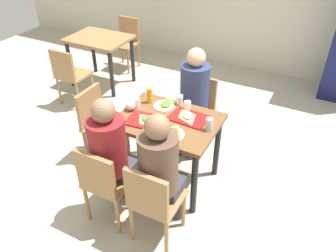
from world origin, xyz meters
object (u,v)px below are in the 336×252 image
(tray_red_near, at_px, (146,121))
(pizza_slice_b, at_px, (187,115))
(plastic_cup_d, at_px, (187,106))
(soda_can, at_px, (209,124))
(chair_left_end, at_px, (98,120))
(paper_plate_center, at_px, (164,106))
(tray_red_far, at_px, (189,118))
(person_far_side, at_px, (193,94))
(person_in_red, at_px, (111,150))
(paper_plate_near_edge, at_px, (172,134))
(background_chair_near, at_px, (69,73))
(chair_near_left, at_px, (104,181))
(pizza_slice_a, at_px, (148,119))
(foil_bundle, at_px, (130,106))
(pizza_slice_c, at_px, (166,104))
(person_in_brown_jacket, at_px, (160,167))
(plastic_cup_b, at_px, (155,133))
(plastic_cup_a, at_px, (180,100))
(chair_near_right, at_px, (153,200))
(main_table, at_px, (168,130))
(plastic_cup_c, at_px, (136,103))
(condiment_bottle, at_px, (150,96))
(background_chair_far, at_px, (127,39))
(pizza_slice_d, at_px, (172,133))
(chair_far_side, at_px, (197,107))
(background_table, at_px, (100,46))

(tray_red_near, bearing_deg, pizza_slice_b, 37.16)
(plastic_cup_d, xyz_separation_m, soda_can, (0.31, -0.22, 0.01))
(chair_left_end, distance_m, paper_plate_center, 0.80)
(tray_red_far, relative_size, pizza_slice_b, 1.40)
(person_far_side, height_order, plastic_cup_d, person_far_side)
(person_in_red, xyz_separation_m, paper_plate_near_edge, (0.39, 0.41, 0.03))
(paper_plate_center, bearing_deg, background_chair_near, 162.47)
(soda_can, bearing_deg, chair_near_left, -130.56)
(pizza_slice_a, bearing_deg, foil_bundle, 159.14)
(chair_near_left, distance_m, pizza_slice_a, 0.70)
(chair_left_end, distance_m, pizza_slice_c, 0.82)
(person_in_red, height_order, person_in_brown_jacket, same)
(pizza_slice_c, bearing_deg, plastic_cup_b, -73.27)
(plastic_cup_a, distance_m, soda_can, 0.52)
(chair_near_right, bearing_deg, main_table, 107.99)
(person_far_side, height_order, paper_plate_center, person_far_side)
(chair_near_left, relative_size, paper_plate_near_edge, 3.88)
(person_far_side, distance_m, plastic_cup_c, 0.68)
(condiment_bottle, bearing_deg, background_chair_far, 128.69)
(pizza_slice_a, bearing_deg, chair_near_right, -57.79)
(background_chair_near, bearing_deg, person_in_brown_jacket, -32.11)
(person_in_red, bearing_deg, pizza_slice_d, 46.03)
(tray_red_far, xyz_separation_m, plastic_cup_b, (-0.15, -0.42, 0.04))
(tray_red_far, distance_m, paper_plate_near_edge, 0.31)
(plastic_cup_b, bearing_deg, pizza_slice_d, 40.66)
(person_in_brown_jacket, height_order, paper_plate_center, person_in_brown_jacket)
(chair_near_left, relative_size, tray_red_far, 2.37)
(chair_far_side, relative_size, foil_bundle, 8.53)
(soda_can, relative_size, background_chair_near, 0.14)
(person_in_red, height_order, background_chair_far, person_in_red)
(tray_red_near, relative_size, paper_plate_center, 1.64)
(chair_near_left, distance_m, tray_red_far, 0.99)
(pizza_slice_a, xyz_separation_m, background_chair_far, (-1.79, 2.35, -0.30))
(tray_red_far, height_order, plastic_cup_b, plastic_cup_b)
(tray_red_near, height_order, tray_red_far, same)
(tray_red_far, relative_size, paper_plate_near_edge, 1.64)
(plastic_cup_a, relative_size, plastic_cup_c, 1.00)
(chair_near_left, xyz_separation_m, background_table, (-1.70, 2.25, 0.14))
(plastic_cup_c, xyz_separation_m, background_chair_far, (-1.56, 2.18, -0.32))
(paper_plate_near_edge, relative_size, pizza_slice_b, 0.86)
(chair_left_end, bearing_deg, plastic_cup_a, 20.01)
(pizza_slice_c, height_order, background_table, pizza_slice_c)
(tray_red_far, bearing_deg, tray_red_near, -145.26)
(pizza_slice_b, bearing_deg, soda_can, -20.04)
(chair_left_end, xyz_separation_m, paper_plate_center, (0.72, 0.20, 0.28))
(tray_red_far, distance_m, foil_bundle, 0.60)
(soda_can, xyz_separation_m, condiment_bottle, (-0.73, 0.18, 0.02))
(tray_red_far, relative_size, foil_bundle, 3.60)
(background_table, bearing_deg, plastic_cup_b, -42.56)
(person_far_side, relative_size, pizza_slice_b, 4.93)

